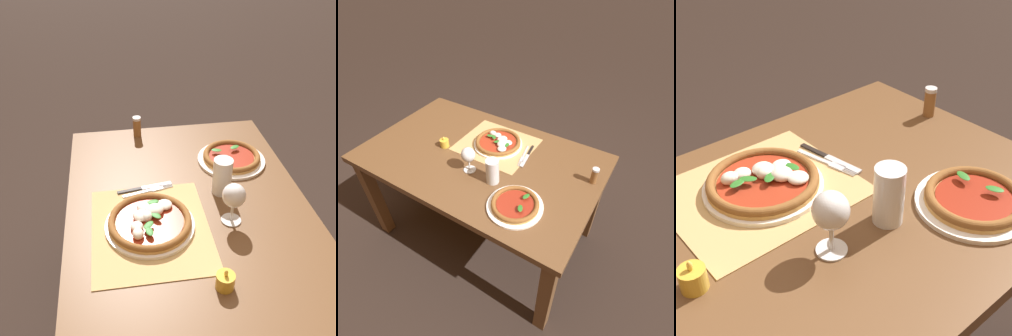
{
  "view_description": "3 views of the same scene",
  "coord_description": "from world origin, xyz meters",
  "views": [
    {
      "loc": [
        0.95,
        -0.24,
        1.68
      ],
      "look_at": [
        -0.24,
        -0.06,
        0.84
      ],
      "focal_mm": 42.0,
      "sensor_mm": 36.0,
      "label": 1
    },
    {
      "loc": [
        -0.82,
        1.04,
        1.81
      ],
      "look_at": [
        -0.22,
        0.06,
        0.8
      ],
      "focal_mm": 30.0,
      "sensor_mm": 36.0,
      "label": 2
    },
    {
      "loc": [
        0.44,
        0.7,
        1.46
      ],
      "look_at": [
        -0.21,
        -0.05,
        0.78
      ],
      "focal_mm": 50.0,
      "sensor_mm": 36.0,
      "label": 3
    }
  ],
  "objects": [
    {
      "name": "dining_table",
      "position": [
        0.0,
        0.0,
        0.64
      ],
      "size": [
        1.44,
        0.88,
        0.74
      ],
      "color": "brown",
      "rests_on": "ground"
    },
    {
      "name": "paper_placemat",
      "position": [
        -0.02,
        -0.15,
        0.74
      ],
      "size": [
        0.46,
        0.4,
        0.0
      ],
      "primitive_type": "cube",
      "color": "tan",
      "rests_on": "dining_table"
    },
    {
      "name": "pizza_near",
      "position": [
        -0.03,
        -0.15,
        0.76
      ],
      "size": [
        0.31,
        0.31,
        0.05
      ],
      "color": "white",
      "rests_on": "paper_placemat"
    },
    {
      "name": "pizza_far",
      "position": [
        -0.38,
        0.24,
        0.76
      ],
      "size": [
        0.28,
        0.28,
        0.04
      ],
      "color": "white",
      "rests_on": "dining_table"
    },
    {
      "name": "wine_glass",
      "position": [
        -0.02,
        0.13,
        0.85
      ],
      "size": [
        0.08,
        0.08,
        0.16
      ],
      "color": "silver",
      "rests_on": "dining_table"
    },
    {
      "name": "pint_glass",
      "position": [
        -0.18,
        0.14,
        0.81
      ],
      "size": [
        0.07,
        0.07,
        0.15
      ],
      "color": "silver",
      "rests_on": "dining_table"
    },
    {
      "name": "fork",
      "position": [
        -0.22,
        -0.14,
        0.75
      ],
      "size": [
        0.06,
        0.2,
        0.0
      ],
      "color": "#B7B7BC",
      "rests_on": "paper_placemat"
    },
    {
      "name": "knife",
      "position": [
        -0.24,
        -0.15,
        0.75
      ],
      "size": [
        0.05,
        0.22,
        0.01
      ],
      "color": "black",
      "rests_on": "paper_placemat"
    },
    {
      "name": "votive_candle",
      "position": [
        0.25,
        0.03,
        0.76
      ],
      "size": [
        0.06,
        0.06,
        0.07
      ],
      "color": "gold",
      "rests_on": "dining_table"
    },
    {
      "name": "pepper_shaker",
      "position": [
        -0.65,
        -0.14,
        0.79
      ],
      "size": [
        0.04,
        0.04,
        0.1
      ],
      "color": "brown",
      "rests_on": "dining_table"
    }
  ]
}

